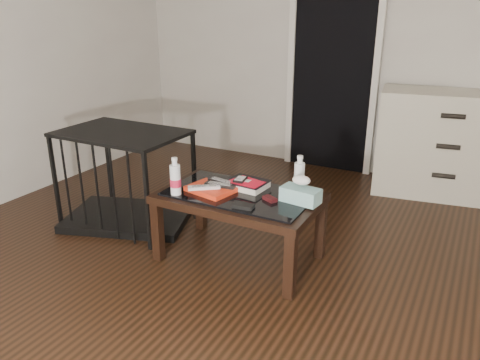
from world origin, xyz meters
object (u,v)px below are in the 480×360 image
(water_bottle_left, at_px, (175,176))
(water_bottle_right, at_px, (299,174))
(textbook, at_px, (247,184))
(coffee_table, at_px, (239,202))
(tissue_box, at_px, (301,195))
(pet_crate, at_px, (127,193))
(dresser, at_px, (450,145))

(water_bottle_left, xyz_separation_m, water_bottle_right, (0.66, 0.40, 0.00))
(water_bottle_left, bearing_deg, textbook, 41.70)
(coffee_table, height_order, tissue_box, tissue_box)
(coffee_table, bearing_deg, water_bottle_left, -149.56)
(water_bottle_left, bearing_deg, water_bottle_right, 30.96)
(water_bottle_right, bearing_deg, pet_crate, -175.70)
(water_bottle_right, distance_m, tissue_box, 0.18)
(dresser, xyz_separation_m, water_bottle_left, (-1.40, -2.04, 0.13))
(pet_crate, height_order, water_bottle_right, pet_crate)
(water_bottle_left, height_order, water_bottle_right, same)
(pet_crate, bearing_deg, textbook, -18.39)
(water_bottle_left, bearing_deg, dresser, 55.42)
(water_bottle_left, height_order, tissue_box, water_bottle_left)
(pet_crate, distance_m, textbook, 1.05)
(coffee_table, xyz_separation_m, pet_crate, (-1.02, 0.10, -0.17))
(pet_crate, bearing_deg, dresser, 20.98)
(coffee_table, distance_m, pet_crate, 1.04)
(pet_crate, distance_m, tissue_box, 1.44)
(textbook, bearing_deg, coffee_table, -85.62)
(coffee_table, height_order, dresser, dresser)
(coffee_table, bearing_deg, pet_crate, 174.68)
(dresser, bearing_deg, water_bottle_right, -122.94)
(water_bottle_left, relative_size, water_bottle_right, 1.00)
(water_bottle_right, bearing_deg, tissue_box, -65.00)
(textbook, xyz_separation_m, tissue_box, (0.39, -0.06, 0.02))
(pet_crate, relative_size, tissue_box, 4.55)
(tissue_box, bearing_deg, pet_crate, -174.95)
(coffee_table, xyz_separation_m, water_bottle_right, (0.32, 0.20, 0.18))
(dresser, xyz_separation_m, tissue_box, (-0.67, -1.79, 0.06))
(textbook, distance_m, water_bottle_right, 0.34)
(dresser, height_order, tissue_box, dresser)
(dresser, bearing_deg, textbook, -130.06)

